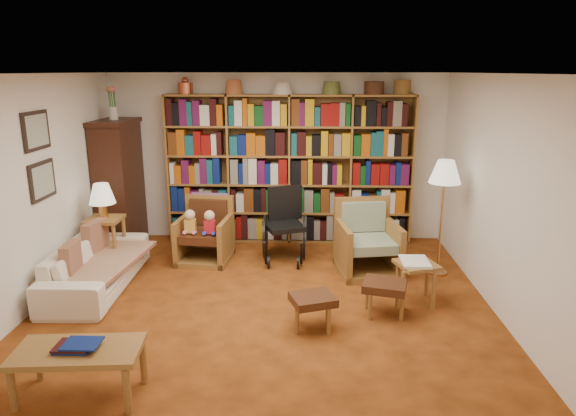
{
  "coord_description": "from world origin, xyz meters",
  "views": [
    {
      "loc": [
        0.44,
        -5.17,
        2.53
      ],
      "look_at": [
        0.24,
        0.6,
        0.98
      ],
      "focal_mm": 32.0,
      "sensor_mm": 36.0,
      "label": 1
    }
  ],
  "objects_px": {
    "side_table_papers": "(416,270)",
    "coffee_table": "(78,355)",
    "armchair_leather": "(206,234)",
    "footstool_b": "(385,288)",
    "armchair_sage": "(367,244)",
    "footstool_a": "(313,302)",
    "sofa": "(97,265)",
    "floor_lamp": "(445,176)",
    "wheelchair": "(285,227)",
    "side_table_lamp": "(105,231)"
  },
  "relations": [
    {
      "from": "sofa",
      "to": "footstool_b",
      "type": "relative_size",
      "value": 3.62
    },
    {
      "from": "footstool_a",
      "to": "side_table_papers",
      "type": "bearing_deg",
      "value": 28.94
    },
    {
      "from": "sofa",
      "to": "footstool_b",
      "type": "bearing_deg",
      "value": -101.81
    },
    {
      "from": "side_table_papers",
      "to": "footstool_a",
      "type": "xyz_separation_m",
      "value": [
        -1.15,
        -0.64,
        -0.1
      ]
    },
    {
      "from": "armchair_leather",
      "to": "footstool_b",
      "type": "xyz_separation_m",
      "value": [
        2.22,
        -1.62,
        -0.05
      ]
    },
    {
      "from": "sofa",
      "to": "armchair_sage",
      "type": "xyz_separation_m",
      "value": [
        3.3,
        0.66,
        0.08
      ]
    },
    {
      "from": "side_table_lamp",
      "to": "armchair_leather",
      "type": "height_order",
      "value": "armchair_leather"
    },
    {
      "from": "wheelchair",
      "to": "floor_lamp",
      "type": "xyz_separation_m",
      "value": [
        1.99,
        -0.5,
        0.82
      ]
    },
    {
      "from": "floor_lamp",
      "to": "footstool_a",
      "type": "distance_m",
      "value": 2.43
    },
    {
      "from": "side_table_papers",
      "to": "coffee_table",
      "type": "xyz_separation_m",
      "value": [
        -3.02,
        -1.83,
        -0.02
      ]
    },
    {
      "from": "side_table_papers",
      "to": "coffee_table",
      "type": "bearing_deg",
      "value": -148.8
    },
    {
      "from": "armchair_sage",
      "to": "footstool_a",
      "type": "bearing_deg",
      "value": -114.22
    },
    {
      "from": "footstool_a",
      "to": "coffee_table",
      "type": "distance_m",
      "value": 2.21
    },
    {
      "from": "armchair_sage",
      "to": "side_table_papers",
      "type": "relative_size",
      "value": 1.79
    },
    {
      "from": "side_table_lamp",
      "to": "footstool_b",
      "type": "relative_size",
      "value": 1.33
    },
    {
      "from": "sofa",
      "to": "wheelchair",
      "type": "distance_m",
      "value": 2.46
    },
    {
      "from": "side_table_papers",
      "to": "side_table_lamp",
      "type": "bearing_deg",
      "value": 166.86
    },
    {
      "from": "wheelchair",
      "to": "floor_lamp",
      "type": "distance_m",
      "value": 2.21
    },
    {
      "from": "footstool_b",
      "to": "side_table_papers",
      "type": "bearing_deg",
      "value": 38.44
    },
    {
      "from": "sofa",
      "to": "coffee_table",
      "type": "bearing_deg",
      "value": -162.87
    },
    {
      "from": "floor_lamp",
      "to": "side_table_papers",
      "type": "distance_m",
      "value": 1.33
    },
    {
      "from": "armchair_leather",
      "to": "coffee_table",
      "type": "bearing_deg",
      "value": -97.39
    },
    {
      "from": "side_table_lamp",
      "to": "sofa",
      "type": "bearing_deg",
      "value": -80.43
    },
    {
      "from": "footstool_a",
      "to": "footstool_b",
      "type": "bearing_deg",
      "value": 23.25
    },
    {
      "from": "armchair_leather",
      "to": "armchair_sage",
      "type": "height_order",
      "value": "armchair_sage"
    },
    {
      "from": "sofa",
      "to": "floor_lamp",
      "type": "height_order",
      "value": "floor_lamp"
    },
    {
      "from": "wheelchair",
      "to": "side_table_lamp",
      "type": "bearing_deg",
      "value": -168.3
    },
    {
      "from": "side_table_lamp",
      "to": "armchair_sage",
      "type": "relative_size",
      "value": 0.75
    },
    {
      "from": "side_table_lamp",
      "to": "armchair_leather",
      "type": "xyz_separation_m",
      "value": [
        1.22,
        0.42,
        -0.15
      ]
    },
    {
      "from": "side_table_lamp",
      "to": "footstool_b",
      "type": "distance_m",
      "value": 3.65
    },
    {
      "from": "floor_lamp",
      "to": "footstool_a",
      "type": "height_order",
      "value": "floor_lamp"
    },
    {
      "from": "armchair_sage",
      "to": "footstool_b",
      "type": "height_order",
      "value": "armchair_sage"
    },
    {
      "from": "coffee_table",
      "to": "wheelchair",
      "type": "bearing_deg",
      "value": 64.97
    },
    {
      "from": "side_table_lamp",
      "to": "side_table_papers",
      "type": "relative_size",
      "value": 1.35
    },
    {
      "from": "armchair_sage",
      "to": "armchair_leather",
      "type": "bearing_deg",
      "value": 170.89
    },
    {
      "from": "side_table_papers",
      "to": "footstool_a",
      "type": "height_order",
      "value": "side_table_papers"
    },
    {
      "from": "armchair_sage",
      "to": "side_table_papers",
      "type": "bearing_deg",
      "value": -65.8
    },
    {
      "from": "footstool_a",
      "to": "coffee_table",
      "type": "height_order",
      "value": "coffee_table"
    },
    {
      "from": "side_table_papers",
      "to": "footstool_b",
      "type": "bearing_deg",
      "value": -141.56
    },
    {
      "from": "side_table_lamp",
      "to": "floor_lamp",
      "type": "bearing_deg",
      "value": -0.27
    },
    {
      "from": "wheelchair",
      "to": "footstool_b",
      "type": "height_order",
      "value": "wheelchair"
    },
    {
      "from": "sofa",
      "to": "armchair_leather",
      "type": "relative_size",
      "value": 2.17
    },
    {
      "from": "wheelchair",
      "to": "sofa",
      "type": "bearing_deg",
      "value": -154.13
    },
    {
      "from": "side_table_lamp",
      "to": "coffee_table",
      "type": "relative_size",
      "value": 0.68
    },
    {
      "from": "armchair_leather",
      "to": "armchair_sage",
      "type": "distance_m",
      "value": 2.2
    },
    {
      "from": "side_table_lamp",
      "to": "side_table_papers",
      "type": "height_order",
      "value": "side_table_lamp"
    },
    {
      "from": "sofa",
      "to": "floor_lamp",
      "type": "relative_size",
      "value": 1.28
    },
    {
      "from": "floor_lamp",
      "to": "footstool_b",
      "type": "height_order",
      "value": "floor_lamp"
    },
    {
      "from": "side_table_papers",
      "to": "floor_lamp",
      "type": "bearing_deg",
      "value": 61.73
    },
    {
      "from": "wheelchair",
      "to": "footstool_b",
      "type": "xyz_separation_m",
      "value": [
        1.13,
        -1.68,
        -0.15
      ]
    }
  ]
}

